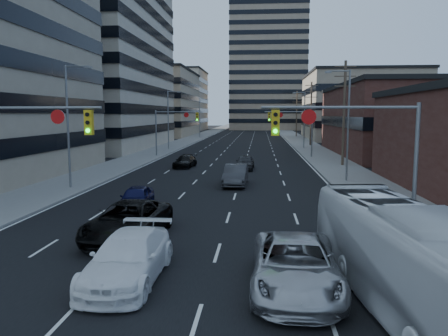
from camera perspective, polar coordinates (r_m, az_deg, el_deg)
ground at (r=12.63m, az=-12.33°, el=-19.04°), size 400.00×400.00×0.00m
road_surface at (r=140.97m, az=3.31°, el=4.82°), size 18.00×300.00×0.02m
sidewalk_left at (r=141.71m, az=-1.36°, el=4.87°), size 5.00×300.00×0.15m
sidewalk_right at (r=141.15m, az=8.00°, el=4.79°), size 5.00×300.00×0.15m
office_left_mid at (r=77.55m, az=-18.94°, el=12.97°), size 26.00×34.00×28.00m
office_left_far at (r=114.19m, az=-9.30°, el=8.22°), size 20.00×30.00×16.00m
storefront_right_mid at (r=64.21m, az=23.49°, el=5.58°), size 20.00×30.00×9.00m
office_right_far at (r=101.15m, az=17.16°, el=7.60°), size 22.00×28.00×14.00m
apartment_tower at (r=162.54m, az=5.76°, el=15.34°), size 26.00×26.00×58.00m
bg_block_left at (r=154.13m, az=-7.15°, el=8.68°), size 24.00×24.00×20.00m
bg_block_right at (r=143.69m, az=16.29°, el=6.98°), size 22.00×22.00×12.00m
signal_near_left at (r=21.78m, az=-25.38°, el=3.24°), size 6.59×0.33×6.00m
signal_near_right at (r=19.27m, az=16.72°, el=3.21°), size 6.59×0.33×6.00m
signal_far_left at (r=56.93m, az=-6.60°, el=5.79°), size 6.09×0.33×6.00m
signal_far_right at (r=55.99m, az=9.09°, el=5.73°), size 6.09×0.33×6.00m
utility_pole_block at (r=47.63m, az=15.42°, el=7.12°), size 2.20×0.28×11.00m
utility_pole_midblock at (r=77.32m, az=11.29°, el=7.12°), size 2.20×0.28×11.00m
utility_pole_distant at (r=107.18m, az=9.46°, el=7.11°), size 2.20×0.28×11.00m
streetlight_left_near at (r=33.77m, az=-19.50°, el=5.87°), size 2.03×0.22×9.00m
streetlight_left_mid at (r=67.25m, az=-7.17°, el=6.62°), size 2.03×0.22×9.00m
streetlight_left_far at (r=101.76m, az=-3.10°, el=6.80°), size 2.03×0.22×9.00m
streetlight_right_near at (r=36.48m, az=15.69°, el=6.07°), size 2.03×0.22×9.00m
streetlight_right_far at (r=71.15m, az=10.33°, el=6.58°), size 2.03×0.22×9.00m
black_pickup at (r=19.87m, az=-12.42°, el=-6.79°), size 3.12×6.07×1.64m
white_van at (r=15.10m, az=-12.36°, el=-11.39°), size 2.22×5.40×1.56m
silver_suv at (r=14.20m, az=9.31°, el=-12.39°), size 2.83×5.92×1.63m
transit_bus at (r=13.51m, az=23.01°, el=-10.88°), size 3.77×10.92×2.98m
sedan_blue at (r=25.86m, az=-11.40°, el=-3.85°), size 1.82×4.10×1.37m
sedan_grey_center at (r=33.79m, az=1.53°, el=-0.96°), size 1.84×4.91×1.60m
sedan_black_far at (r=45.33m, az=-5.11°, el=0.85°), size 2.18×4.49×1.26m
sedan_grey_right at (r=43.58m, az=2.77°, el=0.75°), size 1.84×4.35×1.47m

